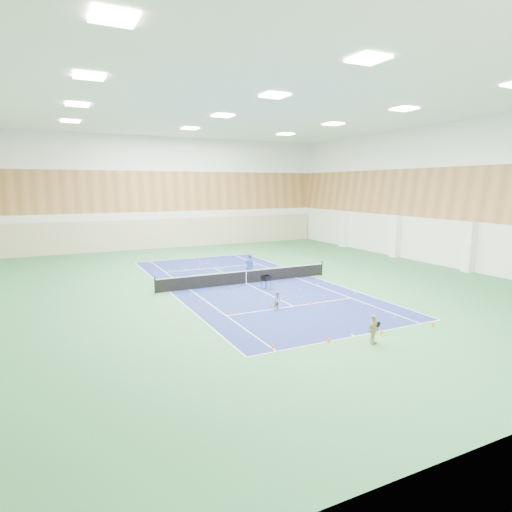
{
  "coord_description": "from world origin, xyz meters",
  "views": [
    {
      "loc": [
        -12.31,
        -26.64,
        6.82
      ],
      "look_at": [
        0.54,
        -0.46,
        2.0
      ],
      "focal_mm": 30.0,
      "sensor_mm": 36.0,
      "label": 1
    }
  ],
  "objects_px": {
    "tennis_net": "(246,276)",
    "ball_cart": "(266,282)",
    "coach": "(249,266)",
    "child_court": "(278,300)",
    "child_apron": "(373,329)"
  },
  "relations": [
    {
      "from": "tennis_net",
      "to": "ball_cart",
      "type": "relative_size",
      "value": 13.73
    },
    {
      "from": "coach",
      "to": "ball_cart",
      "type": "xyz_separation_m",
      "value": [
        -0.28,
        -3.2,
        -0.52
      ]
    },
    {
      "from": "tennis_net",
      "to": "child_court",
      "type": "distance_m",
      "value": 6.66
    },
    {
      "from": "coach",
      "to": "ball_cart",
      "type": "distance_m",
      "value": 3.26
    },
    {
      "from": "coach",
      "to": "ball_cart",
      "type": "height_order",
      "value": "coach"
    },
    {
      "from": "child_court",
      "to": "child_apron",
      "type": "distance_m",
      "value": 6.49
    },
    {
      "from": "child_court",
      "to": "child_apron",
      "type": "relative_size",
      "value": 0.8
    },
    {
      "from": "tennis_net",
      "to": "coach",
      "type": "xyz_separation_m",
      "value": [
        0.78,
        1.16,
        0.43
      ]
    },
    {
      "from": "coach",
      "to": "child_apron",
      "type": "distance_m",
      "value": 14.12
    },
    {
      "from": "tennis_net",
      "to": "child_court",
      "type": "relative_size",
      "value": 12.21
    },
    {
      "from": "tennis_net",
      "to": "coach",
      "type": "distance_m",
      "value": 1.46
    },
    {
      "from": "child_court",
      "to": "coach",
      "type": "bearing_deg",
      "value": 61.88
    },
    {
      "from": "tennis_net",
      "to": "coach",
      "type": "bearing_deg",
      "value": 55.85
    },
    {
      "from": "ball_cart",
      "to": "tennis_net",
      "type": "bearing_deg",
      "value": 92.74
    },
    {
      "from": "coach",
      "to": "child_apron",
      "type": "relative_size",
      "value": 1.51
    }
  ]
}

